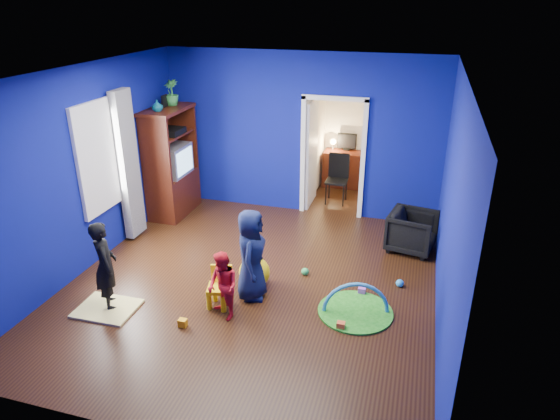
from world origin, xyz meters
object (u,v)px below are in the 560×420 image
(hopper_ball, at_px, (254,272))
(toddler_red, at_px, (223,286))
(child_black, at_px, (105,265))
(tv_armoire, at_px, (171,162))
(armchair, at_px, (412,231))
(crt_tv, at_px, (173,160))
(child_navy, at_px, (251,255))
(vase, at_px, (157,106))
(folding_chair, at_px, (337,180))
(kid_chair, at_px, (219,290))
(play_mat, at_px, (355,312))
(study_desk, at_px, (345,169))

(hopper_ball, bearing_deg, toddler_red, -99.78)
(child_black, relative_size, tv_armoire, 0.61)
(armchair, height_order, crt_tv, crt_tv)
(child_navy, relative_size, vase, 6.58)
(toddler_red, height_order, folding_chair, folding_chair)
(hopper_ball, height_order, kid_chair, kid_chair)
(toddler_red, xyz_separation_m, folding_chair, (0.68, 4.13, 0.01))
(toddler_red, bearing_deg, tv_armoire, 165.63)
(kid_chair, distance_m, folding_chair, 4.02)
(hopper_ball, relative_size, folding_chair, 0.47)
(armchair, height_order, folding_chair, folding_chair)
(crt_tv, distance_m, play_mat, 4.44)
(study_desk, bearing_deg, crt_tv, -140.68)
(child_black, height_order, hopper_ball, child_black)
(folding_chair, bearing_deg, child_navy, -97.85)
(vase, height_order, play_mat, vase)
(tv_armoire, xyz_separation_m, folding_chair, (2.80, 1.30, -0.52))
(child_navy, distance_m, kid_chair, 0.61)
(tv_armoire, bearing_deg, kid_chair, -53.08)
(armchair, xyz_separation_m, vase, (-4.30, 0.02, 1.73))
(child_navy, relative_size, hopper_ball, 2.91)
(hopper_ball, bearing_deg, tv_armoire, 138.04)
(armchair, height_order, toddler_red, toddler_red)
(kid_chair, relative_size, folding_chair, 0.54)
(vase, bearing_deg, tv_armoire, 90.00)
(crt_tv, distance_m, hopper_ball, 3.12)
(child_black, relative_size, study_desk, 1.37)
(armchair, xyz_separation_m, folding_chair, (-1.50, 1.62, 0.14))
(hopper_ball, distance_m, play_mat, 1.49)
(vase, xyz_separation_m, study_desk, (2.80, 2.56, -1.68))
(crt_tv, height_order, folding_chair, crt_tv)
(child_navy, xyz_separation_m, kid_chair, (-0.34, -0.34, -0.38))
(armchair, distance_m, child_navy, 2.82)
(hopper_ball, bearing_deg, play_mat, -9.71)
(child_navy, distance_m, crt_tv, 3.24)
(toddler_red, xyz_separation_m, tv_armoire, (-2.12, 2.83, 0.53))
(play_mat, bearing_deg, study_desk, 101.27)
(kid_chair, distance_m, study_desk, 4.96)
(child_black, height_order, folding_chair, child_black)
(kid_chair, bearing_deg, folding_chair, 64.53)
(vase, distance_m, study_desk, 4.16)
(armchair, height_order, play_mat, armchair)
(vase, xyz_separation_m, kid_chair, (1.97, -2.33, -1.81))
(child_black, distance_m, vase, 3.13)
(crt_tv, height_order, hopper_ball, crt_tv)
(armchair, relative_size, child_black, 0.59)
(child_navy, bearing_deg, folding_chair, -17.74)
(toddler_red, height_order, hopper_ball, toddler_red)
(armchair, xyz_separation_m, study_desk, (-1.50, 2.58, 0.05))
(toddler_red, xyz_separation_m, kid_chair, (-0.15, 0.20, -0.20))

